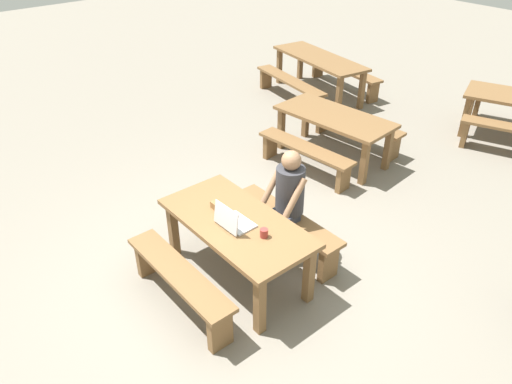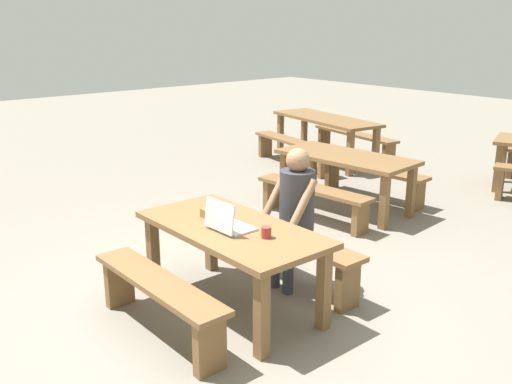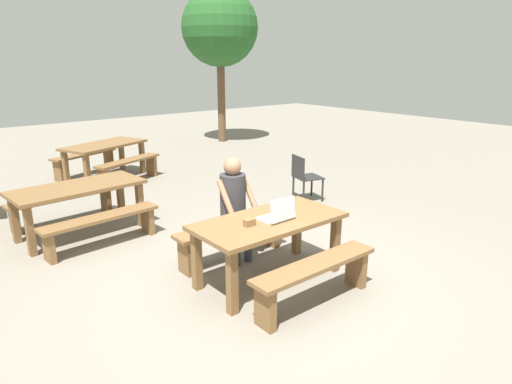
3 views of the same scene
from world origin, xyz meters
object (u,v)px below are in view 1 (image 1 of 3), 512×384
Objects in this scene: coffee_mug at (264,233)px; picnic_table_mid at (319,63)px; picnic_table_front at (236,229)px; picnic_table_distant at (334,122)px; laptop at (233,221)px; person_seated at (288,196)px; small_pouch at (216,206)px.

coffee_mug is 5.72m from picnic_table_mid.
picnic_table_front reaches higher than picnic_table_distant.
picnic_table_distant is (-1.18, 2.77, -0.01)m from picnic_table_front.
picnic_table_front is 0.20m from laptop.
laptop is at bearing -88.41° from person_seated.
coffee_mug reaches higher than small_pouch.
picnic_table_front is at bearing -173.71° from coffee_mug.
person_seated reaches higher than picnic_table_front.
picnic_table_front is at bearing -92.64° from person_seated.
person_seated reaches higher than coffee_mug.
picnic_table_mid is at bearing 129.81° from person_seated.
small_pouch is 0.79m from person_seated.
small_pouch is at bearing -174.31° from picnic_table_front.
coffee_mug reaches higher than picnic_table_mid.
person_seated is at bearing 87.36° from picnic_table_front.
coffee_mug is 0.73m from person_seated.
picnic_table_front is 4.74× the size of laptop.
small_pouch is at bearing -9.78° from laptop.
person_seated is (-0.02, 0.77, -0.03)m from laptop.
laptop is at bearing -159.32° from coffee_mug.
laptop reaches higher than picnic_table_mid.
laptop reaches higher than picnic_table_distant.
coffee_mug is at bearing 6.02° from small_pouch.
laptop is (0.05, -0.08, 0.17)m from picnic_table_front.
picnic_table_mid is at bearing 122.18° from small_pouch.
picnic_table_front is 0.70m from person_seated.
picnic_table_distant is at bearing -68.07° from laptop.
coffee_mug reaches higher than picnic_table_distant.
picnic_table_front is at bearing -72.02° from picnic_table_distant.
picnic_table_distant is (-1.23, 2.86, -0.19)m from laptop.
picnic_table_mid is 1.22× the size of picnic_table_distant.
person_seated is at bearing -89.77° from laptop.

